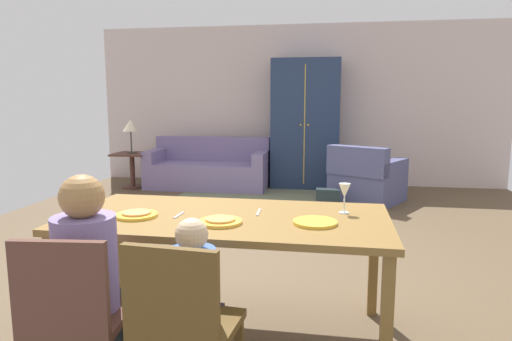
{
  "coord_description": "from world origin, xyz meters",
  "views": [
    {
      "loc": [
        0.69,
        -3.79,
        1.45
      ],
      "look_at": [
        0.02,
        0.03,
        0.85
      ],
      "focal_mm": 32.18,
      "sensor_mm": 36.0,
      "label": 1
    }
  ],
  "objects_px": {
    "person_child": "(196,318)",
    "armoire": "(306,124)",
    "dining_chair_man": "(74,314)",
    "plate_near_child": "(220,222)",
    "plate_near_man": "(137,215)",
    "side_table": "(132,165)",
    "plate_near_woman": "(315,222)",
    "couch": "(209,169)",
    "table_lamp": "(131,127)",
    "person_man": "(91,293)",
    "dining_table": "(228,226)",
    "wine_glass": "(345,192)",
    "armchair": "(366,180)",
    "handbag": "(328,198)",
    "dining_chair_child": "(182,323)"
  },
  "relations": [
    {
      "from": "plate_near_woman",
      "to": "dining_chair_child",
      "type": "relative_size",
      "value": 0.29
    },
    {
      "from": "plate_near_man",
      "to": "wine_glass",
      "type": "distance_m",
      "value": 1.27
    },
    {
      "from": "plate_near_child",
      "to": "plate_near_man",
      "type": "bearing_deg",
      "value": 173.54
    },
    {
      "from": "dining_chair_man",
      "to": "person_man",
      "type": "bearing_deg",
      "value": 94.23
    },
    {
      "from": "plate_near_woman",
      "to": "armoire",
      "type": "bearing_deg",
      "value": 94.39
    },
    {
      "from": "person_man",
      "to": "dining_table",
      "type": "bearing_deg",
      "value": 51.2
    },
    {
      "from": "dining_table",
      "to": "table_lamp",
      "type": "bearing_deg",
      "value": 121.21
    },
    {
      "from": "wine_glass",
      "to": "dining_chair_child",
      "type": "relative_size",
      "value": 0.21
    },
    {
      "from": "person_man",
      "to": "handbag",
      "type": "distance_m",
      "value": 4.32
    },
    {
      "from": "dining_chair_man",
      "to": "armoire",
      "type": "relative_size",
      "value": 0.41
    },
    {
      "from": "couch",
      "to": "armoire",
      "type": "xyz_separation_m",
      "value": [
        1.57,
        0.32,
        0.75
      ]
    },
    {
      "from": "person_child",
      "to": "couch",
      "type": "distance_m",
      "value": 5.52
    },
    {
      "from": "table_lamp",
      "to": "person_child",
      "type": "bearing_deg",
      "value": -62.24
    },
    {
      "from": "couch",
      "to": "armoire",
      "type": "distance_m",
      "value": 1.77
    },
    {
      "from": "dining_table",
      "to": "person_man",
      "type": "bearing_deg",
      "value": -128.8
    },
    {
      "from": "dining_chair_man",
      "to": "plate_near_child",
      "type": "bearing_deg",
      "value": 51.66
    },
    {
      "from": "plate_near_man",
      "to": "person_man",
      "type": "height_order",
      "value": "person_man"
    },
    {
      "from": "dining_table",
      "to": "armchair",
      "type": "bearing_deg",
      "value": 74.79
    },
    {
      "from": "plate_near_man",
      "to": "armoire",
      "type": "relative_size",
      "value": 0.12
    },
    {
      "from": "armchair",
      "to": "person_child",
      "type": "bearing_deg",
      "value": -103.06
    },
    {
      "from": "armchair",
      "to": "armoire",
      "type": "distance_m",
      "value": 1.57
    },
    {
      "from": "armchair",
      "to": "armoire",
      "type": "relative_size",
      "value": 0.56
    },
    {
      "from": "dining_chair_child",
      "to": "person_child",
      "type": "xyz_separation_m",
      "value": [
        0.01,
        0.17,
        -0.06
      ]
    },
    {
      "from": "side_table",
      "to": "plate_near_woman",
      "type": "bearing_deg",
      "value": -54.62
    },
    {
      "from": "person_man",
      "to": "side_table",
      "type": "height_order",
      "value": "person_man"
    },
    {
      "from": "armchair",
      "to": "handbag",
      "type": "bearing_deg",
      "value": -139.12
    },
    {
      "from": "table_lamp",
      "to": "handbag",
      "type": "xyz_separation_m",
      "value": [
        3.22,
        -0.9,
        -0.88
      ]
    },
    {
      "from": "dining_table",
      "to": "plate_near_man",
      "type": "distance_m",
      "value": 0.55
    },
    {
      "from": "dining_table",
      "to": "wine_glass",
      "type": "bearing_deg",
      "value": 14.54
    },
    {
      "from": "couch",
      "to": "armchair",
      "type": "xyz_separation_m",
      "value": [
        2.51,
        -0.71,
        0.02
      ]
    },
    {
      "from": "plate_near_woman",
      "to": "couch",
      "type": "xyz_separation_m",
      "value": [
        -1.96,
        4.76,
        -0.47
      ]
    },
    {
      "from": "couch",
      "to": "table_lamp",
      "type": "relative_size",
      "value": 3.65
    },
    {
      "from": "side_table",
      "to": "couch",
      "type": "bearing_deg",
      "value": 11.84
    },
    {
      "from": "side_table",
      "to": "dining_table",
      "type": "bearing_deg",
      "value": -58.79
    },
    {
      "from": "plate_near_child",
      "to": "table_lamp",
      "type": "xyz_separation_m",
      "value": [
        -2.67,
        4.58,
        0.24
      ]
    },
    {
      "from": "armchair",
      "to": "handbag",
      "type": "distance_m",
      "value": 0.72
    },
    {
      "from": "dining_chair_man",
      "to": "person_man",
      "type": "xyz_separation_m",
      "value": [
        -0.01,
        0.17,
        0.02
      ]
    },
    {
      "from": "side_table",
      "to": "person_man",
      "type": "bearing_deg",
      "value": -67.17
    },
    {
      "from": "couch",
      "to": "plate_near_man",
      "type": "bearing_deg",
      "value": -79.31
    },
    {
      "from": "dining_chair_child",
      "to": "side_table",
      "type": "height_order",
      "value": "dining_chair_child"
    },
    {
      "from": "person_child",
      "to": "armoire",
      "type": "bearing_deg",
      "value": 88.6
    },
    {
      "from": "dining_chair_child",
      "to": "armoire",
      "type": "relative_size",
      "value": 0.41
    },
    {
      "from": "wine_glass",
      "to": "table_lamp",
      "type": "relative_size",
      "value": 0.34
    },
    {
      "from": "plate_near_child",
      "to": "person_child",
      "type": "xyz_separation_m",
      "value": [
        0.0,
        -0.49,
        -0.34
      ]
    },
    {
      "from": "plate_near_child",
      "to": "handbag",
      "type": "distance_m",
      "value": 3.78
    },
    {
      "from": "plate_near_child",
      "to": "person_child",
      "type": "distance_m",
      "value": 0.59
    },
    {
      "from": "dining_chair_child",
      "to": "table_lamp",
      "type": "distance_m",
      "value": 5.9
    },
    {
      "from": "handbag",
      "to": "wine_glass",
      "type": "bearing_deg",
      "value": -87.54
    },
    {
      "from": "plate_near_man",
      "to": "table_lamp",
      "type": "relative_size",
      "value": 0.46
    },
    {
      "from": "plate_near_child",
      "to": "person_man",
      "type": "height_order",
      "value": "person_man"
    }
  ]
}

